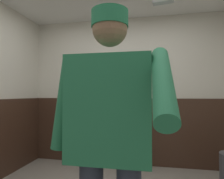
{
  "coord_description": "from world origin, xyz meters",
  "views": [
    {
      "loc": [
        0.44,
        -1.65,
        1.21
      ],
      "look_at": [
        0.1,
        0.06,
        1.25
      ],
      "focal_mm": 31.28,
      "sensor_mm": 36.0,
      "label": 1
    }
  ],
  "objects_px": {
    "urinal_middle": "(133,120)",
    "person": "(109,131)",
    "soap_dispenser": "(112,88)",
    "urinal_left": "(90,119)"
  },
  "relations": [
    {
      "from": "urinal_middle",
      "to": "soap_dispenser",
      "type": "xyz_separation_m",
      "value": [
        -0.38,
        0.12,
        0.54
      ]
    },
    {
      "from": "urinal_middle",
      "to": "soap_dispenser",
      "type": "height_order",
      "value": "soap_dispenser"
    },
    {
      "from": "person",
      "to": "urinal_middle",
      "type": "bearing_deg",
      "value": 91.25
    },
    {
      "from": "urinal_middle",
      "to": "soap_dispenser",
      "type": "bearing_deg",
      "value": 162.59
    },
    {
      "from": "urinal_left",
      "to": "urinal_middle",
      "type": "relative_size",
      "value": 1.0
    },
    {
      "from": "urinal_left",
      "to": "soap_dispenser",
      "type": "xyz_separation_m",
      "value": [
        0.37,
        0.12,
        0.54
      ]
    },
    {
      "from": "urinal_middle",
      "to": "person",
      "type": "bearing_deg",
      "value": -88.75
    },
    {
      "from": "urinal_left",
      "to": "person",
      "type": "distance_m",
      "value": 2.29
    },
    {
      "from": "urinal_middle",
      "to": "person",
      "type": "relative_size",
      "value": 0.73
    },
    {
      "from": "person",
      "to": "soap_dispenser",
      "type": "distance_m",
      "value": 2.32
    }
  ]
}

